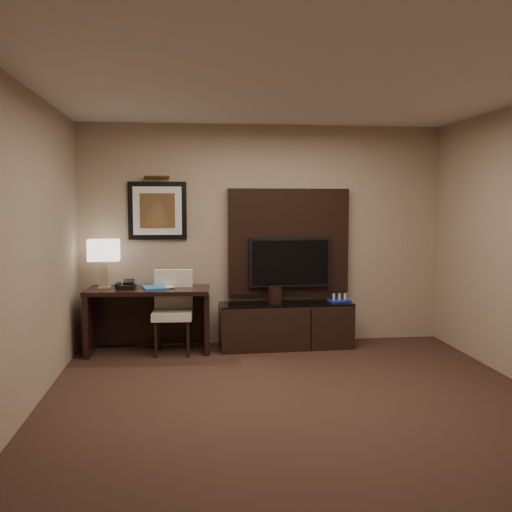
{
  "coord_description": "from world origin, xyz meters",
  "views": [
    {
      "loc": [
        -0.92,
        -4.52,
        1.74
      ],
      "look_at": [
        -0.18,
        1.8,
        1.15
      ],
      "focal_mm": 40.0,
      "sensor_mm": 36.0,
      "label": 1
    }
  ],
  "objects": [
    {
      "name": "floor",
      "position": [
        0.0,
        0.0,
        -0.01
      ],
      "size": [
        4.5,
        5.0,
        0.01
      ],
      "primitive_type": "cube",
      "color": "#321D16",
      "rests_on": "ground"
    },
    {
      "name": "desk_phone",
      "position": [
        -1.65,
        2.12,
        0.81
      ],
      "size": [
        0.22,
        0.2,
        0.11
      ],
      "primitive_type": null,
      "rotation": [
        0.0,
        0.0,
        -0.04
      ],
      "color": "black",
      "rests_on": "desk"
    },
    {
      "name": "ice_bucket",
      "position": [
        0.09,
        2.16,
        0.65
      ],
      "size": [
        0.19,
        0.19,
        0.2
      ],
      "primitive_type": "cylinder",
      "rotation": [
        0.0,
        0.0,
        -0.1
      ],
      "color": "black",
      "rests_on": "credenza"
    },
    {
      "name": "picture_light",
      "position": [
        -1.3,
        2.44,
        2.05
      ],
      "size": [
        0.04,
        0.04,
        0.3
      ],
      "primitive_type": "cylinder",
      "color": "#442B15",
      "rests_on": "wall_back"
    },
    {
      "name": "tv",
      "position": [
        0.3,
        2.34,
        1.02
      ],
      "size": [
        1.0,
        0.08,
        0.6
      ],
      "primitive_type": "cube",
      "color": "black",
      "rests_on": "tv_wall_panel"
    },
    {
      "name": "wall_left",
      "position": [
        -2.25,
        0.0,
        1.35
      ],
      "size": [
        0.01,
        5.0,
        2.7
      ],
      "primitive_type": "cube",
      "color": "#9D846A",
      "rests_on": "floor"
    },
    {
      "name": "tv_wall_panel",
      "position": [
        0.3,
        2.44,
        1.27
      ],
      "size": [
        1.5,
        0.12,
        1.3
      ],
      "primitive_type": "cube",
      "color": "black",
      "rests_on": "wall_back"
    },
    {
      "name": "table_lamp",
      "position": [
        -1.91,
        2.22,
        1.03
      ],
      "size": [
        0.39,
        0.3,
        0.56
      ],
      "primitive_type": null,
      "rotation": [
        0.0,
        0.0,
        0.32
      ],
      "color": "#9F8663",
      "rests_on": "desk"
    },
    {
      "name": "blue_folder",
      "position": [
        -1.33,
        2.14,
        0.76
      ],
      "size": [
        0.31,
        0.38,
        0.02
      ],
      "primitive_type": "cube",
      "rotation": [
        0.0,
        0.0,
        0.21
      ],
      "color": "#1B61B5",
      "rests_on": "desk"
    },
    {
      "name": "wall_front",
      "position": [
        0.0,
        -2.5,
        1.35
      ],
      "size": [
        4.5,
        0.01,
        2.7
      ],
      "primitive_type": "cube",
      "color": "#9D846A",
      "rests_on": "floor"
    },
    {
      "name": "desk",
      "position": [
        -1.41,
        2.15,
        0.38
      ],
      "size": [
        1.45,
        0.7,
        0.75
      ],
      "primitive_type": "cube",
      "rotation": [
        0.0,
        0.0,
        -0.07
      ],
      "color": "black",
      "rests_on": "floor"
    },
    {
      "name": "credenza",
      "position": [
        0.22,
        2.15,
        0.27
      ],
      "size": [
        1.61,
        0.49,
        0.55
      ],
      "primitive_type": "cube",
      "rotation": [
        0.0,
        0.0,
        0.03
      ],
      "color": "black",
      "rests_on": "floor"
    },
    {
      "name": "artwork",
      "position": [
        -1.3,
        2.48,
        1.65
      ],
      "size": [
        0.7,
        0.04,
        0.7
      ],
      "primitive_type": "cube",
      "color": "black",
      "rests_on": "wall_back"
    },
    {
      "name": "wall_back",
      "position": [
        0.0,
        2.5,
        1.35
      ],
      "size": [
        4.5,
        0.01,
        2.7
      ],
      "primitive_type": "cube",
      "color": "#9D846A",
      "rests_on": "floor"
    },
    {
      "name": "ceiling",
      "position": [
        0.0,
        0.0,
        2.7
      ],
      "size": [
        4.5,
        5.0,
        0.01
      ],
      "primitive_type": "cube",
      "color": "silver",
      "rests_on": "wall_back"
    },
    {
      "name": "minibar_tray",
      "position": [
        0.88,
        2.16,
        0.59
      ],
      "size": [
        0.28,
        0.2,
        0.09
      ],
      "primitive_type": null,
      "rotation": [
        0.0,
        0.0,
        0.19
      ],
      "color": "#1928A7",
      "rests_on": "credenza"
    },
    {
      "name": "book",
      "position": [
        -1.27,
        2.12,
        0.86
      ],
      "size": [
        0.15,
        0.09,
        0.21
      ],
      "primitive_type": "imported",
      "rotation": [
        0.0,
        0.0,
        0.46
      ],
      "color": "tan",
      "rests_on": "desk"
    },
    {
      "name": "desk_chair",
      "position": [
        -1.12,
        2.03,
        0.47
      ],
      "size": [
        0.47,
        0.54,
        0.94
      ],
      "primitive_type": null,
      "rotation": [
        0.0,
        0.0,
        -0.05
      ],
      "color": "beige",
      "rests_on": "floor"
    }
  ]
}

